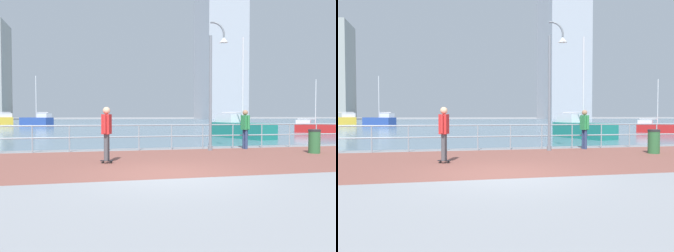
{
  "view_description": "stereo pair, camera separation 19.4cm",
  "coord_description": "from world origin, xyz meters",
  "views": [
    {
      "loc": [
        -1.91,
        -8.4,
        1.52
      ],
      "look_at": [
        0.73,
        3.5,
        1.1
      ],
      "focal_mm": 36.72,
      "sensor_mm": 36.0,
      "label": 1
    },
    {
      "loc": [
        -1.72,
        -8.44,
        1.52
      ],
      "look_at": [
        0.73,
        3.5,
        1.1
      ],
      "focal_mm": 36.72,
      "sensor_mm": 36.0,
      "label": 2
    }
  ],
  "objects": [
    {
      "name": "ground",
      "position": [
        0.0,
        40.0,
        0.0
      ],
      "size": [
        220.0,
        220.0,
        0.0
      ],
      "primitive_type": "plane",
      "color": "gray"
    },
    {
      "name": "brick_paving",
      "position": [
        0.0,
        2.62,
        0.0
      ],
      "size": [
        28.0,
        6.41,
        0.01
      ],
      "primitive_type": "cube",
      "color": "brown",
      "rests_on": "ground"
    },
    {
      "name": "harbor_water",
      "position": [
        0.0,
        50.83,
        0.0
      ],
      "size": [
        180.0,
        88.0,
        0.0
      ],
      "primitive_type": "cube",
      "color": "slate",
      "rests_on": "ground"
    },
    {
      "name": "waterfront_railing",
      "position": [
        -0.0,
        5.83,
        0.75
      ],
      "size": [
        25.25,
        0.06,
        1.09
      ],
      "color": "#8C99A3",
      "rests_on": "ground"
    },
    {
      "name": "lamppost",
      "position": [
        3.07,
        5.15,
        2.97
      ],
      "size": [
        0.75,
        0.53,
        5.37
      ],
      "color": "slate",
      "rests_on": "ground"
    },
    {
      "name": "skateboarder",
      "position": [
        -1.47,
        2.33,
        1.05
      ],
      "size": [
        0.41,
        0.55,
        1.75
      ],
      "color": "black",
      "rests_on": "ground"
    },
    {
      "name": "bystander",
      "position": [
        4.62,
        5.48,
        1.01
      ],
      "size": [
        0.3,
        0.56,
        1.71
      ],
      "color": "navy",
      "rests_on": "ground"
    },
    {
      "name": "trash_bin",
      "position": [
        6.53,
        3.36,
        0.47
      ],
      "size": [
        0.46,
        0.46,
        0.93
      ],
      "color": "#2D6638",
      "rests_on": "ground"
    },
    {
      "name": "sailboat_yellow",
      "position": [
        -9.34,
        42.12,
        0.65
      ],
      "size": [
        4.81,
        4.11,
        6.84
      ],
      "color": "#284799",
      "rests_on": "ground"
    },
    {
      "name": "sailboat_red",
      "position": [
        15.91,
        16.52,
        0.42
      ],
      "size": [
        2.96,
        2.78,
        4.36
      ],
      "color": "#B21E1E",
      "rests_on": "ground"
    },
    {
      "name": "sailboat_blue",
      "position": [
        7.38,
        12.01,
        0.61
      ],
      "size": [
        2.72,
        4.75,
        6.37
      ],
      "color": "#197266",
      "rests_on": "ground"
    },
    {
      "name": "tower_concrete",
      "position": [
        38.32,
        95.91,
        22.53
      ],
      "size": [
        12.81,
        15.46,
        46.74
      ],
      "color": "#A3A8B2",
      "rests_on": "ground"
    }
  ]
}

